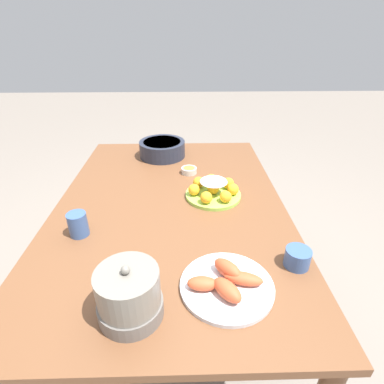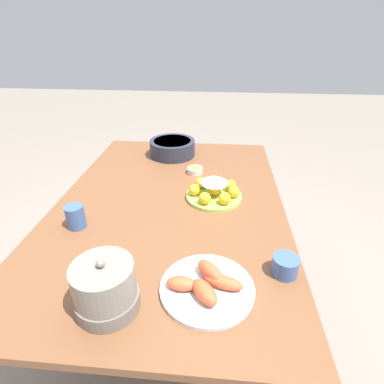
{
  "view_description": "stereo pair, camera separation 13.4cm",
  "coord_description": "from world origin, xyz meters",
  "views": [
    {
      "loc": [
        -1.14,
        -0.07,
        1.41
      ],
      "look_at": [
        0.03,
        -0.1,
        0.74
      ],
      "focal_mm": 28.0,
      "sensor_mm": 36.0,
      "label": 1
    },
    {
      "loc": [
        -1.14,
        -0.2,
        1.41
      ],
      "look_at": [
        0.03,
        -0.1,
        0.74
      ],
      "focal_mm": 28.0,
      "sensor_mm": 36.0,
      "label": 2
    }
  ],
  "objects": [
    {
      "name": "warming_pot",
      "position": [
        -0.58,
        0.09,
        0.78
      ],
      "size": [
        0.18,
        0.18,
        0.18
      ],
      "color": "#66605B",
      "rests_on": "dining_table"
    },
    {
      "name": "cup_near",
      "position": [
        -0.41,
        -0.43,
        0.73
      ],
      "size": [
        0.08,
        0.08,
        0.06
      ],
      "color": "#38568E",
      "rests_on": "dining_table"
    },
    {
      "name": "ground_plane",
      "position": [
        0.0,
        0.0,
        0.0
      ],
      "size": [
        12.0,
        12.0,
        0.0
      ],
      "primitive_type": "plane",
      "color": "slate"
    },
    {
      "name": "seafood_platter",
      "position": [
        -0.5,
        -0.19,
        0.72
      ],
      "size": [
        0.29,
        0.29,
        0.07
      ],
      "color": "silver",
      "rests_on": "dining_table"
    },
    {
      "name": "serving_bowl",
      "position": [
        0.54,
        0.07,
        0.75
      ],
      "size": [
        0.27,
        0.27,
        0.09
      ],
      "color": "#232838",
      "rests_on": "dining_table"
    },
    {
      "name": "cake_plate",
      "position": [
        0.05,
        -0.2,
        0.73
      ],
      "size": [
        0.26,
        0.26,
        0.09
      ],
      "color": "#99CC4C",
      "rests_on": "dining_table"
    },
    {
      "name": "cup_far",
      "position": [
        -0.22,
        0.34,
        0.75
      ],
      "size": [
        0.07,
        0.07,
        0.09
      ],
      "color": "#38568E",
      "rests_on": "dining_table"
    },
    {
      "name": "dining_table",
      "position": [
        0.0,
        0.0,
        0.62
      ],
      "size": [
        1.51,
        1.01,
        0.7
      ],
      "color": "brown",
      "rests_on": "ground_plane"
    },
    {
      "name": "sauce_bowl",
      "position": [
        0.3,
        -0.09,
        0.72
      ],
      "size": [
        0.08,
        0.08,
        0.03
      ],
      "color": "beige",
      "rests_on": "dining_table"
    }
  ]
}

